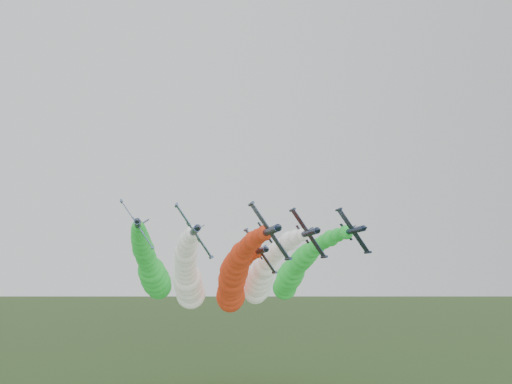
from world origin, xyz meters
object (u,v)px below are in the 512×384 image
jet_inner_left (188,280)px  jet_inner_right (261,278)px  jet_outer_left (153,273)px  jet_trail (232,288)px  jet_lead (233,281)px  jet_outer_right (293,273)px

jet_inner_left → jet_inner_right: (21.36, 3.70, 0.64)m
jet_outer_left → jet_trail: size_ratio=1.00×
jet_trail → jet_inner_left: bearing=-132.3°
jet_lead → jet_inner_right: bearing=50.3°
jet_inner_right → jet_inner_left: bearing=-170.2°
jet_outer_right → jet_outer_left: bearing=176.2°
jet_inner_left → jet_outer_left: jet_outer_left is taller
jet_lead → jet_inner_left: bearing=142.2°
jet_inner_right → jet_outer_right: size_ratio=1.00×
jet_lead → jet_inner_right: (10.22, 12.32, 0.71)m
jet_lead → jet_outer_left: jet_outer_left is taller
jet_lead → jet_trail: bearing=81.1°
jet_inner_right → jet_trail: size_ratio=0.99×
jet_lead → jet_inner_right: jet_inner_right is taller
jet_lead → jet_inner_left: jet_inner_left is taller
jet_lead → jet_outer_left: bearing=134.7°
jet_inner_right → jet_outer_right: (11.62, 5.78, 1.41)m
jet_outer_left → jet_inner_left: bearing=-52.1°
jet_lead → jet_inner_right: size_ratio=1.01×
jet_inner_left → jet_trail: bearing=47.7°
jet_lead → jet_trail: jet_lead is taller
jet_inner_right → jet_outer_left: size_ratio=1.00×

